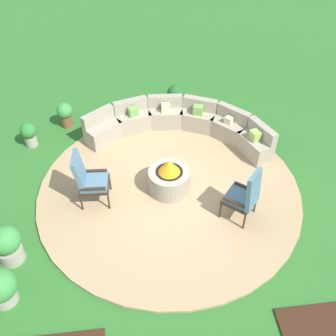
% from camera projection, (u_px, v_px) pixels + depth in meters
% --- Properties ---
extents(ground_plane, '(24.00, 24.00, 0.00)m').
position_uv_depth(ground_plane, '(169.00, 191.00, 8.00)').
color(ground_plane, '#2D6B28').
extents(patio_circle, '(5.33, 5.33, 0.06)m').
position_uv_depth(patio_circle, '(169.00, 190.00, 7.98)').
color(patio_circle, tan).
rests_on(patio_circle, ground_plane).
extents(fire_pit, '(0.84, 0.84, 0.76)m').
position_uv_depth(fire_pit, '(169.00, 178.00, 7.75)').
color(fire_pit, '#9E937F').
rests_on(fire_pit, patio_circle).
extents(curved_stone_bench, '(4.14, 2.04, 0.75)m').
position_uv_depth(curved_stone_bench, '(180.00, 125.00, 9.05)').
color(curved_stone_bench, '#9E937F').
rests_on(curved_stone_bench, patio_circle).
extents(lounge_chair_front_left, '(0.64, 0.58, 1.13)m').
position_uv_depth(lounge_chair_front_left, '(88.00, 179.00, 7.35)').
color(lounge_chair_front_left, '#2D2319').
rests_on(lounge_chair_front_left, patio_circle).
extents(lounge_chair_front_right, '(0.74, 0.77, 1.17)m').
position_uv_depth(lounge_chair_front_right, '(245.00, 195.00, 7.02)').
color(lounge_chair_front_right, '#2D2319').
rests_on(lounge_chair_front_right, patio_circle).
extents(potted_plant_0, '(0.39, 0.39, 0.64)m').
position_uv_depth(potted_plant_0, '(65.00, 113.00, 9.38)').
color(potted_plant_0, brown).
rests_on(potted_plant_0, ground_plane).
extents(potted_plant_1, '(0.51, 0.51, 0.78)m').
position_uv_depth(potted_plant_1, '(7.00, 244.00, 6.51)').
color(potted_plant_1, '#A89E8E').
rests_on(potted_plant_1, ground_plane).
extents(potted_plant_2, '(0.37, 0.37, 0.60)m').
position_uv_depth(potted_plant_2, '(29.00, 133.00, 8.86)').
color(potted_plant_2, '#A89E8E').
rests_on(potted_plant_2, ground_plane).
extents(potted_plant_3, '(0.55, 0.55, 0.70)m').
position_uv_depth(potted_plant_3, '(0.00, 287.00, 5.97)').
color(potted_plant_3, '#A89E8E').
rests_on(potted_plant_3, ground_plane).
extents(potted_plant_4, '(0.46, 0.46, 0.65)m').
position_uv_depth(potted_plant_4, '(176.00, 96.00, 9.99)').
color(potted_plant_4, '#605B56').
rests_on(potted_plant_4, ground_plane).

